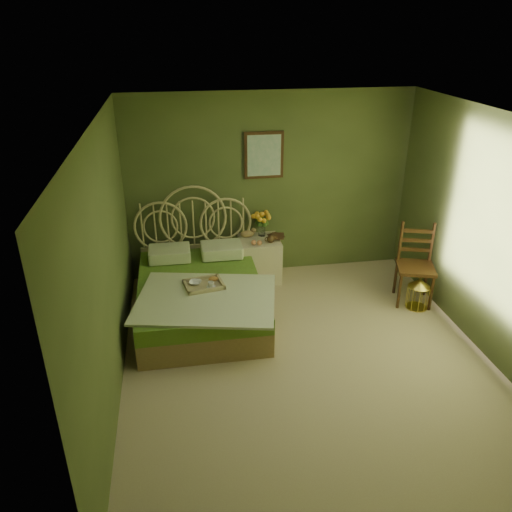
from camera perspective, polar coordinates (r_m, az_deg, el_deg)
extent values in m
plane|color=#BFAE8A|center=(5.70, 5.82, -11.61)|extent=(4.50, 4.50, 0.00)
plane|color=silver|center=(4.63, 7.27, 15.02)|extent=(4.50, 4.50, 0.00)
plane|color=#5C6836|center=(7.07, 1.58, 7.98)|extent=(4.00, 0.00, 4.00)
plane|color=#5C6836|center=(4.90, -16.67, -1.35)|extent=(0.00, 4.50, 4.50)
plane|color=#5C6836|center=(5.87, 25.61, 1.65)|extent=(0.00, 4.50, 4.50)
cube|color=#371C0F|center=(6.91, 0.91, 11.44)|extent=(0.54, 0.03, 0.64)
cube|color=beige|center=(6.89, 0.94, 11.41)|extent=(0.46, 0.01, 0.56)
cube|color=#A18150|center=(6.36, -6.33, -5.71)|extent=(1.50, 1.99, 0.30)
cube|color=#5F9631|center=(6.23, -6.44, -3.75)|extent=(1.50, 1.99, 0.20)
cube|color=white|center=(5.79, -5.71, -4.87)|extent=(1.78, 1.50, 0.03)
cube|color=white|center=(6.77, -9.85, 0.29)|extent=(0.55, 0.40, 0.16)
cube|color=white|center=(6.79, -3.96, 0.71)|extent=(0.55, 0.40, 0.16)
cube|color=tan|center=(6.03, -5.96, -3.51)|extent=(0.50, 0.42, 0.04)
ellipsoid|color=#B77A38|center=(6.09, -4.91, -2.61)|extent=(0.12, 0.07, 0.05)
cube|color=#F5EDC7|center=(7.16, 0.40, -0.35)|extent=(0.56, 0.56, 0.61)
cylinder|color=silver|center=(7.12, 0.66, 3.03)|extent=(0.10, 0.10, 0.18)
ellipsoid|color=#A18150|center=(7.09, -1.00, 2.55)|extent=(0.21, 0.11, 0.10)
sphere|color=#CE7C50|center=(6.85, -0.28, 1.56)|extent=(0.07, 0.07, 0.07)
sphere|color=#CE7C50|center=(6.84, 0.40, 1.53)|extent=(0.07, 0.07, 0.07)
cube|color=#371C0F|center=(6.81, 17.78, -1.28)|extent=(0.58, 0.58, 0.04)
cylinder|color=#371C0F|center=(6.68, 16.70, -4.10)|extent=(0.04, 0.04, 0.50)
cylinder|color=#371C0F|center=(6.86, 19.72, -3.75)|extent=(0.04, 0.04, 0.50)
cylinder|color=#371C0F|center=(6.99, 15.34, -2.52)|extent=(0.04, 0.04, 0.50)
cylinder|color=#371C0F|center=(7.16, 18.26, -2.23)|extent=(0.04, 0.04, 0.50)
cube|color=#371C0F|center=(6.85, 17.36, 1.53)|extent=(0.40, 0.16, 0.56)
cylinder|color=gold|center=(6.91, 17.81, -5.54)|extent=(0.28, 0.28, 0.01)
cylinder|color=gold|center=(6.84, 17.98, -4.47)|extent=(0.28, 0.28, 0.31)
cone|color=gold|center=(6.74, 18.21, -2.92)|extent=(0.28, 0.28, 0.11)
imported|color=#381E0F|center=(7.07, 1.81, 2.15)|extent=(0.24, 0.26, 0.02)
imported|color=#472819|center=(7.07, 1.82, 2.30)|extent=(0.22, 0.27, 0.02)
imported|color=white|center=(6.05, -6.95, -3.04)|extent=(0.18, 0.18, 0.04)
imported|color=white|center=(5.95, -5.17, -3.27)|extent=(0.09, 0.09, 0.07)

